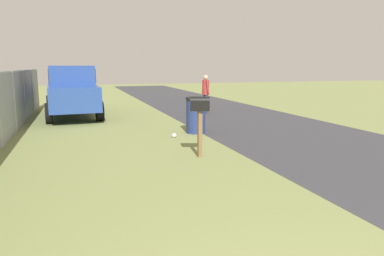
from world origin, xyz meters
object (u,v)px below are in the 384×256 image
trash_bin (196,115)px  mailbox (200,110)px  pickup_truck (72,90)px  pedestrian (206,91)px

trash_bin → mailbox: bearing=163.2°
pickup_truck → trash_bin: 6.24m
trash_bin → pedestrian: pedestrian is taller
mailbox → pedestrian: bearing=-1.7°
mailbox → trash_bin: (2.89, -0.87, -0.54)m
mailbox → pickup_truck: bearing=39.2°
mailbox → pedestrian: size_ratio=0.83×
mailbox → pickup_truck: pickup_truck is taller
trash_bin → pedestrian: bearing=-24.0°
mailbox → trash_bin: bearing=2.6°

